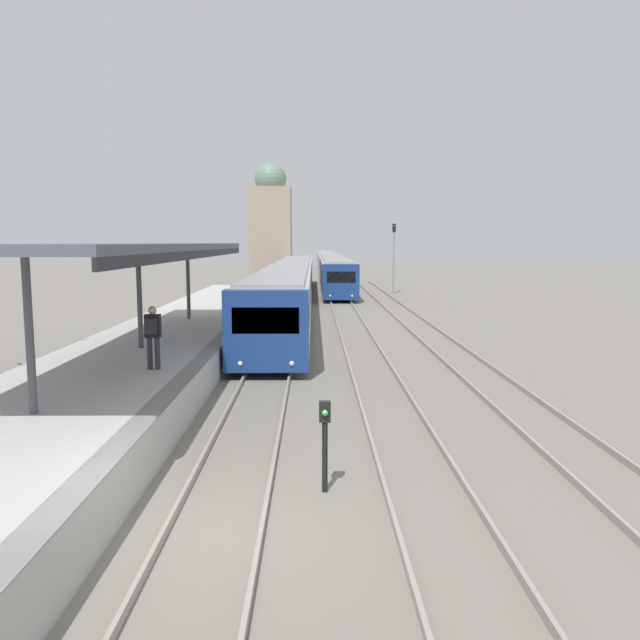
{
  "coord_description": "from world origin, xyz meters",
  "views": [
    {
      "loc": [
        1.5,
        -8.98,
        4.33
      ],
      "look_at": [
        1.73,
        13.22,
        1.57
      ],
      "focal_mm": 35.0,
      "sensor_mm": 36.0,
      "label": 1
    }
  ],
  "objects_px": {
    "person_on_platform": "(153,332)",
    "signal_mast_far": "(394,251)",
    "signal_post_near": "(325,436)",
    "train_far": "(329,265)",
    "train_near": "(292,281)"
  },
  "relations": [
    {
      "from": "person_on_platform",
      "to": "signal_mast_far",
      "type": "distance_m",
      "value": 38.65
    },
    {
      "from": "signal_mast_far",
      "to": "signal_post_near",
      "type": "bearing_deg",
      "value": -98.82
    },
    {
      "from": "signal_post_near",
      "to": "signal_mast_far",
      "type": "distance_m",
      "value": 43.19
    },
    {
      "from": "person_on_platform",
      "to": "signal_post_near",
      "type": "distance_m",
      "value": 7.16
    },
    {
      "from": "train_far",
      "to": "signal_mast_far",
      "type": "distance_m",
      "value": 24.18
    },
    {
      "from": "train_far",
      "to": "signal_post_near",
      "type": "relative_size",
      "value": 40.16
    },
    {
      "from": "train_far",
      "to": "signal_post_near",
      "type": "bearing_deg",
      "value": -91.53
    },
    {
      "from": "signal_mast_far",
      "to": "train_far",
      "type": "bearing_deg",
      "value": 101.62
    },
    {
      "from": "train_far",
      "to": "signal_post_near",
      "type": "distance_m",
      "value": 66.23
    },
    {
      "from": "person_on_platform",
      "to": "train_near",
      "type": "distance_m",
      "value": 28.07
    },
    {
      "from": "person_on_platform",
      "to": "signal_post_near",
      "type": "xyz_separation_m",
      "value": [
        4.37,
        -5.58,
        -1.01
      ]
    },
    {
      "from": "signal_post_near",
      "to": "signal_mast_far",
      "type": "bearing_deg",
      "value": 81.18
    },
    {
      "from": "person_on_platform",
      "to": "signal_post_near",
      "type": "height_order",
      "value": "person_on_platform"
    },
    {
      "from": "train_near",
      "to": "signal_mast_far",
      "type": "distance_m",
      "value": 12.46
    },
    {
      "from": "train_far",
      "to": "signal_mast_far",
      "type": "height_order",
      "value": "signal_mast_far"
    }
  ]
}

